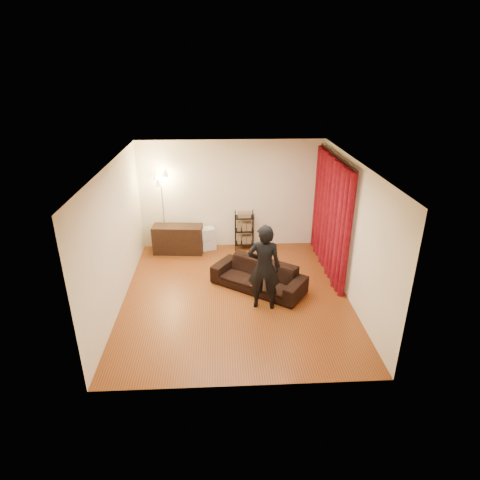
{
  "coord_description": "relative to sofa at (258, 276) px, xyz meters",
  "views": [
    {
      "loc": [
        -0.28,
        -7.0,
        4.33
      ],
      "look_at": [
        0.1,
        0.3,
        1.1
      ],
      "focal_mm": 30.0,
      "sensor_mm": 36.0,
      "label": 1
    }
  ],
  "objects": [
    {
      "name": "curtain_rod",
      "position": [
        1.67,
        0.85,
        2.3
      ],
      "size": [
        0.04,
        2.65,
        0.04
      ],
      "primitive_type": "cylinder",
      "rotation": [
        1.57,
        0.0,
        0.0
      ],
      "color": "black",
      "rests_on": "wall_right"
    },
    {
      "name": "wall_right",
      "position": [
        1.77,
        -0.27,
        1.07
      ],
      "size": [
        0.0,
        5.0,
        5.0
      ],
      "primitive_type": "plane",
      "rotation": [
        1.57,
        0.0,
        -1.57
      ],
      "color": "#F9EDCE",
      "rests_on": "ground"
    },
    {
      "name": "wire_shelf",
      "position": [
        -0.17,
        2.0,
        0.2
      ],
      "size": [
        0.51,
        0.42,
        0.97
      ],
      "primitive_type": null,
      "rotation": [
        0.0,
        0.0,
        0.28
      ],
      "color": "black",
      "rests_on": "ground"
    },
    {
      "name": "floor_lamp",
      "position": [
        -2.14,
        1.95,
        0.73
      ],
      "size": [
        0.43,
        0.43,
        2.02
      ],
      "primitive_type": null,
      "rotation": [
        0.0,
        0.0,
        0.22
      ],
      "color": "silver",
      "rests_on": "ground"
    },
    {
      "name": "person",
      "position": [
        0.03,
        -0.69,
        0.57
      ],
      "size": [
        0.68,
        0.5,
        1.7
      ],
      "primitive_type": "imported",
      "rotation": [
        0.0,
        0.0,
        2.98
      ],
      "color": "black",
      "rests_on": "ground"
    },
    {
      "name": "wall_back",
      "position": [
        -0.48,
        2.23,
        1.07
      ],
      "size": [
        5.0,
        0.0,
        5.0
      ],
      "primitive_type": "plane",
      "rotation": [
        1.57,
        0.0,
        0.0
      ],
      "color": "#F9EDCE",
      "rests_on": "ground"
    },
    {
      "name": "curtain",
      "position": [
        1.65,
        0.85,
        0.99
      ],
      "size": [
        0.22,
        2.65,
        2.55
      ],
      "primitive_type": null,
      "color": "maroon",
      "rests_on": "ground"
    },
    {
      "name": "wall_left",
      "position": [
        -2.73,
        -0.27,
        1.07
      ],
      "size": [
        0.0,
        5.0,
        5.0
      ],
      "primitive_type": "plane",
      "rotation": [
        1.57,
        0.0,
        1.57
      ],
      "color": "#F9EDCE",
      "rests_on": "ground"
    },
    {
      "name": "storage_boxes",
      "position": [
        -1.09,
        1.98,
        0.0
      ],
      "size": [
        0.42,
        0.38,
        0.58
      ],
      "primitive_type": null,
      "rotation": [
        0.0,
        0.0,
        0.32
      ],
      "color": "silver",
      "rests_on": "ground"
    },
    {
      "name": "sofa",
      "position": [
        0.0,
        0.0,
        0.0
      ],
      "size": [
        2.03,
        1.75,
        0.57
      ],
      "primitive_type": "imported",
      "rotation": [
        0.0,
        0.0,
        -0.62
      ],
      "color": "black",
      "rests_on": "ground"
    },
    {
      "name": "wall_front",
      "position": [
        -0.48,
        -2.77,
        1.07
      ],
      "size": [
        5.0,
        0.0,
        5.0
      ],
      "primitive_type": "plane",
      "rotation": [
        -1.57,
        0.0,
        0.0
      ],
      "color": "#F9EDCE",
      "rests_on": "ground"
    },
    {
      "name": "floor",
      "position": [
        -0.48,
        -0.27,
        -0.28
      ],
      "size": [
        5.0,
        5.0,
        0.0
      ],
      "primitive_type": "plane",
      "color": "brown",
      "rests_on": "ground"
    },
    {
      "name": "media_cabinet",
      "position": [
        -1.82,
        1.84,
        0.07
      ],
      "size": [
        1.24,
        0.55,
        0.7
      ],
      "primitive_type": "cube",
      "rotation": [
        0.0,
        0.0,
        -0.08
      ],
      "color": "black",
      "rests_on": "ground"
    },
    {
      "name": "ceiling",
      "position": [
        -0.48,
        -0.27,
        2.42
      ],
      "size": [
        5.0,
        5.0,
        0.0
      ],
      "primitive_type": "plane",
      "rotation": [
        3.14,
        0.0,
        0.0
      ],
      "color": "white",
      "rests_on": "ground"
    }
  ]
}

